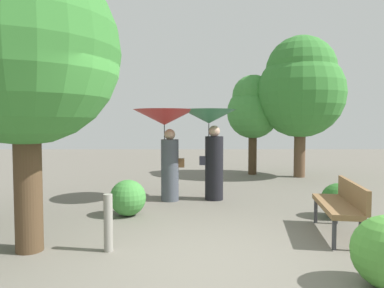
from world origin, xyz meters
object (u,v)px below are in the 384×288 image
object	(u,v)px
path_marker_post	(108,223)
park_bench	(342,203)
person_left	(166,131)
tree_near_left	(24,33)
tree_near_right	(301,87)
person_right	(211,134)
tree_mid_right	(253,108)

from	to	relation	value
path_marker_post	park_bench	bearing A→B (deg)	10.77
person_left	tree_near_left	xyz separation A→B (m)	(-1.64, -3.16, 1.33)
tree_near_left	tree_near_right	xyz separation A→B (m)	(5.73, 6.72, 0.02)
person_right	park_bench	xyz separation A→B (m)	(1.85, -2.64, -0.98)
park_bench	tree_near_left	xyz separation A→B (m)	(-4.49, -0.63, 2.39)
park_bench	tree_mid_right	distance (m)	6.94
park_bench	tree_near_right	bearing A→B (deg)	177.85
person_right	tree_near_left	bearing A→B (deg)	139.29
path_marker_post	tree_mid_right	bearing A→B (deg)	66.20
park_bench	path_marker_post	size ratio (longest dim) A/B	2.01
park_bench	path_marker_post	xyz separation A→B (m)	(-3.42, -0.65, -0.12)
park_bench	path_marker_post	bearing A→B (deg)	-69.83
person_left	tree_mid_right	xyz separation A→B (m)	(2.68, 4.18, 0.71)
tree_near_left	person_left	bearing A→B (deg)	62.62
person_right	park_bench	distance (m)	3.37
tree_near_right	tree_mid_right	distance (m)	1.67
person_right	park_bench	size ratio (longest dim) A/B	1.31
tree_near_right	person_right	bearing A→B (deg)	-131.83
park_bench	tree_mid_right	bearing A→B (deg)	-169.10
tree_near_right	tree_near_left	bearing A→B (deg)	-130.46
person_right	tree_mid_right	distance (m)	4.47
park_bench	tree_mid_right	world-z (taller)	tree_mid_right
person_right	tree_near_left	xyz separation A→B (m)	(-2.64, -3.27, 1.41)
person_left	tree_mid_right	bearing A→B (deg)	-34.43
person_right	path_marker_post	bearing A→B (deg)	152.69
park_bench	tree_near_right	distance (m)	6.67
person_left	tree_near_left	world-z (taller)	tree_near_left
park_bench	tree_near_left	distance (m)	5.12
park_bench	path_marker_post	distance (m)	3.49
park_bench	tree_near_right	size ratio (longest dim) A/B	0.34
park_bench	tree_mid_right	xyz separation A→B (m)	(-0.18, 6.71, 1.77)
tree_near_left	path_marker_post	bearing A→B (deg)	-1.11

